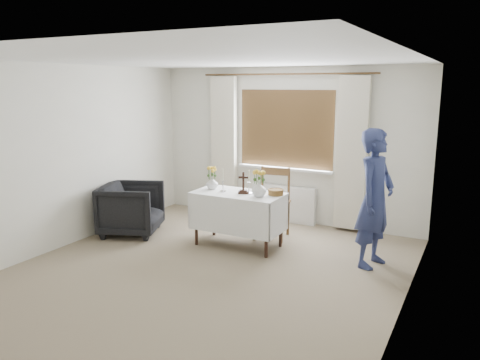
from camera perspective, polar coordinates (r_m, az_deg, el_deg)
name	(u,v)px	position (r m, az deg, el deg)	size (l,w,h in m)	color
ground	(206,272)	(5.78, -4.18, -11.12)	(5.00, 5.00, 0.00)	gray
altar_table	(238,219)	(6.53, -0.22, -4.83)	(1.24, 0.64, 0.76)	white
wooden_chair	(272,204)	(6.86, 3.88, -2.89)	(0.47, 0.47, 1.03)	brown
armchair	(131,209)	(7.23, -13.09, -3.43)	(0.83, 0.85, 0.77)	black
person	(375,199)	(5.95, 16.14, -2.18)	(0.63, 0.41, 1.71)	navy
radiator	(283,203)	(7.73, 5.29, -2.86)	(1.10, 0.10, 0.60)	white
wooden_cross	(243,183)	(6.36, 0.41, -0.34)	(0.14, 0.10, 0.30)	black
candlestick_left	(223,180)	(6.46, -2.10, -0.04)	(0.09, 0.09, 0.32)	silver
candlestick_right	(249,182)	(6.35, 1.09, -0.23)	(0.09, 0.09, 0.33)	silver
flower_vase_left	(212,183)	(6.65, -3.42, -0.38)	(0.17, 0.17, 0.17)	silver
flower_vase_right	(259,189)	(6.21, 2.34, -1.10)	(0.20, 0.20, 0.20)	silver
wicker_basket	(276,192)	(6.32, 4.37, -1.48)	(0.21, 0.21, 0.08)	brown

